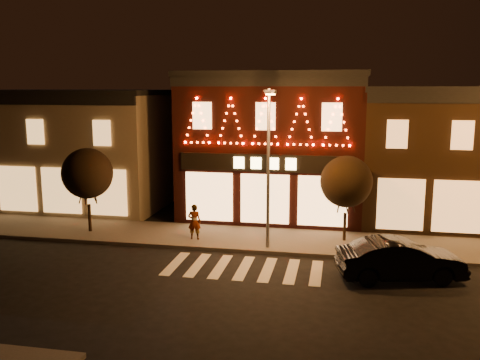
% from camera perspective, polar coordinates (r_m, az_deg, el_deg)
% --- Properties ---
extents(ground, '(120.00, 120.00, 0.00)m').
position_cam_1_polar(ground, '(18.32, -1.93, -13.84)').
color(ground, black).
rests_on(ground, ground).
extents(sidewalk_far, '(44.00, 4.00, 0.15)m').
position_cam_1_polar(sidewalk_far, '(25.46, 6.57, -6.75)').
color(sidewalk_far, '#47423D').
rests_on(sidewalk_far, ground).
extents(building_left, '(12.20, 8.28, 7.30)m').
position_cam_1_polar(building_left, '(34.84, -17.90, 3.43)').
color(building_left, '#7B6D58').
rests_on(building_left, ground).
extents(building_pulp, '(10.20, 8.34, 8.30)m').
position_cam_1_polar(building_pulp, '(30.69, 3.87, 3.99)').
color(building_pulp, black).
rests_on(building_pulp, ground).
extents(building_right_a, '(9.20, 8.28, 7.50)m').
position_cam_1_polar(building_right_a, '(31.05, 21.56, 2.63)').
color(building_right_a, '#342212').
rests_on(building_right_a, ground).
extents(streetlamp_mid, '(0.58, 1.67, 7.26)m').
position_cam_1_polar(streetlamp_mid, '(23.11, 3.16, 2.58)').
color(streetlamp_mid, '#59595E').
rests_on(streetlamp_mid, sidewalk_far).
extents(tree_left, '(2.57, 2.57, 4.30)m').
position_cam_1_polar(tree_left, '(27.30, -16.45, 0.70)').
color(tree_left, black).
rests_on(tree_left, sidewalk_far).
extents(tree_right, '(2.47, 2.47, 4.12)m').
position_cam_1_polar(tree_right, '(25.10, 11.62, -0.18)').
color(tree_right, black).
rests_on(tree_right, sidewalk_far).
extents(dark_sedan, '(5.14, 2.78, 1.61)m').
position_cam_1_polar(dark_sedan, '(21.43, 17.23, -8.38)').
color(dark_sedan, black).
rests_on(dark_sedan, ground).
extents(pedestrian, '(0.67, 0.47, 1.74)m').
position_cam_1_polar(pedestrian, '(25.31, -5.04, -4.60)').
color(pedestrian, gray).
rests_on(pedestrian, sidewalk_far).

